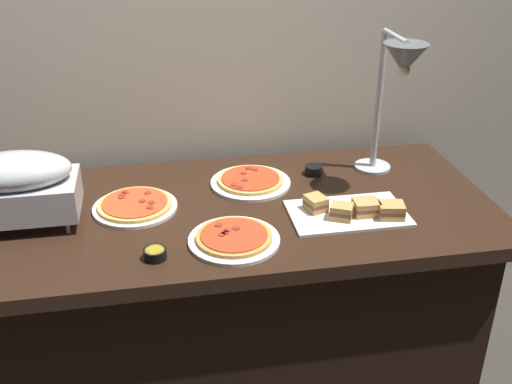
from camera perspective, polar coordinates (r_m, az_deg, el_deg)
ground_plane at (r=2.56m, az=-2.77°, el=-16.59°), size 8.00×8.00×0.00m
back_wall at (r=2.42m, az=-5.06°, el=13.45°), size 4.40×0.04×2.40m
buffet_table at (r=2.31m, az=-2.98°, el=-9.66°), size 1.90×0.84×0.76m
chafing_dish at (r=2.09m, az=-21.60°, el=0.60°), size 0.38×0.22×0.25m
heat_lamp at (r=2.16m, az=13.22°, el=10.80°), size 0.15×0.34×0.55m
pizza_plate_front at (r=2.13m, az=-11.27°, el=-1.27°), size 0.29×0.29×0.03m
pizza_plate_center at (r=1.90m, az=-2.08°, el=-4.37°), size 0.29×0.29×0.03m
pizza_plate_raised_stand at (r=2.26m, az=-0.52°, el=1.01°), size 0.30×0.30×0.03m
sandwich_platter at (r=2.07m, az=9.03°, el=-1.74°), size 0.39×0.24×0.06m
sauce_cup_near at (r=1.85m, az=-9.44°, el=-5.71°), size 0.07×0.07×0.03m
sauce_cup_far at (r=2.35m, az=5.43°, el=2.09°), size 0.07×0.07×0.04m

